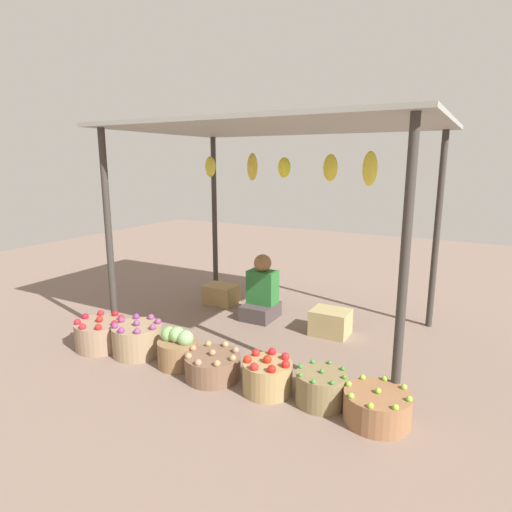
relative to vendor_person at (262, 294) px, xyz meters
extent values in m
plane|color=#7C665A|center=(0.35, -0.29, -0.30)|extent=(14.00, 14.00, 0.00)
cylinder|color=#38332D|center=(-1.12, -1.26, 0.79)|extent=(0.07, 0.07, 2.18)
cylinder|color=#38332D|center=(1.81, -1.26, 0.79)|extent=(0.07, 0.07, 2.18)
cylinder|color=#38332D|center=(-1.12, 0.68, 0.79)|extent=(0.07, 0.07, 2.18)
cylinder|color=#38332D|center=(1.81, 0.68, 0.79)|extent=(0.07, 0.07, 2.18)
cube|color=gray|center=(0.35, -0.29, 1.90)|extent=(3.23, 2.24, 0.04)
ellipsoid|color=yellow|center=(-0.70, -0.01, 1.49)|extent=(0.13, 0.13, 0.24)
ellipsoid|color=gold|center=(-0.16, 0.06, 1.49)|extent=(0.12, 0.12, 0.31)
ellipsoid|color=yellow|center=(0.37, -0.21, 1.49)|extent=(0.13, 0.13, 0.21)
ellipsoid|color=yellow|center=(0.83, -0.08, 1.49)|extent=(0.15, 0.15, 0.27)
ellipsoid|color=yellow|center=(1.32, -0.42, 1.49)|extent=(0.13, 0.13, 0.31)
cube|color=#443A3A|center=(0.00, -0.03, -0.21)|extent=(0.36, 0.44, 0.18)
cube|color=#286C2E|center=(0.00, 0.02, 0.08)|extent=(0.34, 0.22, 0.40)
sphere|color=olive|center=(0.00, 0.02, 0.38)|extent=(0.21, 0.21, 0.21)
cylinder|color=#94775E|center=(-1.04, -1.53, -0.16)|extent=(0.50, 0.50, 0.27)
sphere|color=red|center=(-1.04, -1.53, 0.00)|extent=(0.07, 0.07, 0.07)
sphere|color=#AD1A1E|center=(-0.83, -1.53, -0.01)|extent=(0.07, 0.07, 0.07)
sphere|color=red|center=(-0.89, -1.39, -0.01)|extent=(0.07, 0.07, 0.07)
sphere|color=red|center=(-1.04, -1.33, -0.01)|extent=(0.07, 0.07, 0.07)
sphere|color=#B22025|center=(-1.18, -1.39, -0.01)|extent=(0.07, 0.07, 0.07)
sphere|color=#B7152B|center=(-1.24, -1.53, -0.01)|extent=(0.07, 0.07, 0.07)
sphere|color=red|center=(-1.18, -1.68, -0.01)|extent=(0.07, 0.07, 0.07)
sphere|color=red|center=(-1.04, -1.74, -0.01)|extent=(0.07, 0.07, 0.07)
sphere|color=red|center=(-0.89, -1.68, -0.01)|extent=(0.07, 0.07, 0.07)
cylinder|color=#967D5C|center=(-0.60, -1.47, -0.15)|extent=(0.48, 0.48, 0.29)
sphere|color=#793E72|center=(-0.60, -1.47, 0.02)|extent=(0.06, 0.06, 0.06)
sphere|color=#7D3A71|center=(-0.40, -1.47, 0.01)|extent=(0.06, 0.06, 0.06)
sphere|color=#833A70|center=(-0.46, -1.32, 0.01)|extent=(0.06, 0.06, 0.06)
sphere|color=#833C6D|center=(-0.60, -1.26, 0.01)|extent=(0.06, 0.06, 0.06)
sphere|color=#762F77|center=(-0.74, -1.32, 0.01)|extent=(0.06, 0.06, 0.06)
sphere|color=#80366A|center=(-0.80, -1.47, 0.01)|extent=(0.06, 0.06, 0.06)
sphere|color=#7E336F|center=(-0.74, -1.61, 0.01)|extent=(0.06, 0.06, 0.06)
sphere|color=#78326D|center=(-0.60, -1.67, 0.01)|extent=(0.06, 0.06, 0.06)
sphere|color=#803B6A|center=(-0.46, -1.61, 0.01)|extent=(0.06, 0.06, 0.06)
cylinder|color=olive|center=(-0.09, -1.48, -0.18)|extent=(0.37, 0.37, 0.24)
sphere|color=#7FAF66|center=(-0.09, -1.48, 0.01)|extent=(0.15, 0.15, 0.15)
sphere|color=#80AE6D|center=(0.01, -1.48, -0.01)|extent=(0.15, 0.15, 0.15)
sphere|color=#7AB263|center=(-0.18, -1.48, -0.01)|extent=(0.15, 0.15, 0.15)
cylinder|color=brown|center=(0.32, -1.52, -0.19)|extent=(0.49, 0.49, 0.21)
sphere|color=#A27956|center=(0.32, -1.52, -0.07)|extent=(0.06, 0.06, 0.06)
sphere|color=#9A8452|center=(0.53, -1.52, -0.07)|extent=(0.06, 0.06, 0.06)
sphere|color=#95785D|center=(0.47, -1.37, -0.07)|extent=(0.06, 0.06, 0.06)
sphere|color=#A1885A|center=(0.32, -1.31, -0.07)|extent=(0.06, 0.06, 0.06)
sphere|color=#A3824D|center=(0.17, -1.37, -0.07)|extent=(0.06, 0.06, 0.06)
sphere|color=#A17757|center=(0.11, -1.52, -0.07)|extent=(0.06, 0.06, 0.06)
sphere|color=#A18158|center=(0.17, -1.66, -0.07)|extent=(0.06, 0.06, 0.06)
sphere|color=#9F775E|center=(0.32, -1.72, -0.07)|extent=(0.06, 0.06, 0.06)
sphere|color=#A4844E|center=(0.47, -1.66, -0.07)|extent=(0.06, 0.06, 0.06)
cylinder|color=#A08453|center=(0.85, -1.50, -0.17)|extent=(0.41, 0.41, 0.26)
sphere|color=red|center=(0.85, -1.50, -0.01)|extent=(0.07, 0.07, 0.07)
sphere|color=red|center=(1.01, -1.50, -0.02)|extent=(0.07, 0.07, 0.07)
sphere|color=red|center=(0.95, -1.37, -0.02)|extent=(0.07, 0.07, 0.07)
sphere|color=red|center=(0.81, -1.34, -0.02)|extent=(0.07, 0.07, 0.07)
sphere|color=red|center=(0.70, -1.43, -0.02)|extent=(0.07, 0.07, 0.07)
sphere|color=red|center=(0.70, -1.57, -0.02)|extent=(0.07, 0.07, 0.07)
sphere|color=red|center=(0.81, -1.66, -0.02)|extent=(0.07, 0.07, 0.07)
sphere|color=red|center=(0.95, -1.63, -0.02)|extent=(0.07, 0.07, 0.07)
cylinder|color=olive|center=(1.29, -1.45, -0.17)|extent=(0.40, 0.40, 0.25)
sphere|color=#3A8633|center=(1.29, -1.45, -0.03)|extent=(0.04, 0.04, 0.04)
sphere|color=#3B8325|center=(1.47, -1.45, -0.04)|extent=(0.04, 0.04, 0.04)
sphere|color=#35822D|center=(1.42, -1.32, -0.04)|extent=(0.04, 0.04, 0.04)
sphere|color=#3A8030|center=(1.29, -1.27, -0.04)|extent=(0.04, 0.04, 0.04)
sphere|color=green|center=(1.17, -1.32, -0.04)|extent=(0.04, 0.04, 0.04)
sphere|color=#308A2F|center=(1.12, -1.45, -0.04)|extent=(0.04, 0.04, 0.04)
sphere|color=#40832F|center=(1.17, -1.58, -0.04)|extent=(0.04, 0.04, 0.04)
sphere|color=#388D2E|center=(1.29, -1.63, -0.04)|extent=(0.04, 0.04, 0.04)
sphere|color=#3D8231|center=(1.42, -1.58, -0.04)|extent=(0.04, 0.04, 0.04)
cylinder|color=#8E603E|center=(1.74, -1.49, -0.19)|extent=(0.48, 0.48, 0.22)
sphere|color=#8FBD32|center=(1.74, -1.49, -0.06)|extent=(0.04, 0.04, 0.04)
sphere|color=#89CC3E|center=(1.95, -1.49, -0.06)|extent=(0.04, 0.04, 0.04)
sphere|color=#90BF41|center=(1.89, -1.33, -0.06)|extent=(0.04, 0.04, 0.04)
sphere|color=#94D03D|center=(1.74, -1.27, -0.06)|extent=(0.04, 0.04, 0.04)
sphere|color=#92CC39|center=(1.58, -1.33, -0.06)|extent=(0.04, 0.04, 0.04)
sphere|color=#82CA38|center=(1.52, -1.49, -0.06)|extent=(0.04, 0.04, 0.04)
sphere|color=#8AD03E|center=(1.58, -1.64, -0.06)|extent=(0.04, 0.04, 0.04)
sphere|color=#90C331|center=(1.74, -1.70, -0.06)|extent=(0.04, 0.04, 0.04)
sphere|color=#90CA33|center=(1.89, -1.64, -0.06)|extent=(0.04, 0.04, 0.04)
cube|color=#A07E4C|center=(-0.72, 0.21, -0.17)|extent=(0.41, 0.32, 0.25)
cube|color=tan|center=(0.90, -0.10, -0.16)|extent=(0.40, 0.33, 0.28)
camera|label=1|loc=(2.32, -4.39, 1.56)|focal=30.41mm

